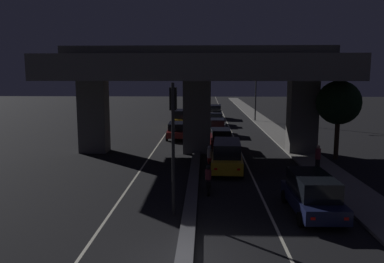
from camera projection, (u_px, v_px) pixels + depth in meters
lane_line_left_inner at (172, 124)px, 46.64m from camera, size 0.12×126.00×0.00m
lane_line_right_inner at (228, 125)px, 46.40m from camera, size 0.12×126.00×0.00m
median_divider at (200, 124)px, 46.51m from camera, size 0.58×126.00×0.22m
sidewalk_right at (277, 133)px, 39.30m from camera, size 2.39×126.00×0.13m
elevated_overpass at (197, 75)px, 28.59m from camera, size 21.26×11.27×8.24m
traffic_light_left_of_median at (173, 126)px, 15.65m from camera, size 0.30×0.49×5.68m
street_lamp at (253, 82)px, 48.90m from camera, size 2.72×0.32×8.80m
car_dark_blue_lead at (312, 193)px, 16.24m from camera, size 2.01×4.42×1.70m
car_taxi_yellow_second at (227, 155)px, 23.53m from camera, size 2.18×4.88×1.90m
car_dark_red_third at (221, 139)px, 30.79m from camera, size 1.98×4.11×1.65m
car_grey_fourth at (217, 127)px, 38.20m from camera, size 2.09×4.29×1.64m
car_silver_fifth at (216, 119)px, 45.53m from camera, size 2.11×4.13×1.51m
car_grey_sixth at (215, 111)px, 52.87m from camera, size 2.16×4.42×1.91m
car_dark_red_lead_oncoming at (178, 130)px, 36.04m from camera, size 2.12×4.76×1.52m
car_taxi_yellow_second_oncoming at (182, 118)px, 44.79m from camera, size 2.14×4.69×1.96m
motorcycle_black_filtering_near at (208, 181)px, 19.25m from camera, size 0.33×1.83×1.44m
motorcycle_red_filtering_mid at (209, 158)px, 24.55m from camera, size 0.34×1.76×1.44m
pedestrian_on_sidewalk at (318, 158)px, 22.85m from camera, size 0.32×0.32×1.65m
roadside_tree_kerbside_near at (339, 103)px, 26.60m from camera, size 3.13×3.13×5.65m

